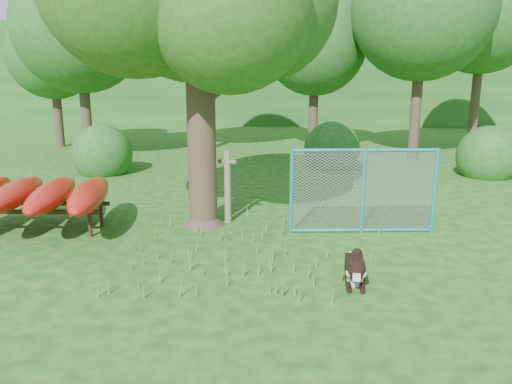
{
  "coord_description": "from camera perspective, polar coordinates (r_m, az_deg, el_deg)",
  "views": [
    {
      "loc": [
        0.88,
        -7.04,
        2.95
      ],
      "look_at": [
        0.2,
        1.2,
        1.0
      ],
      "focal_mm": 35.0,
      "sensor_mm": 36.0,
      "label": 1
    }
  ],
  "objects": [
    {
      "name": "fence_section",
      "position": [
        9.59,
        12.15,
        0.11
      ],
      "size": [
        2.77,
        0.36,
        2.71
      ],
      "rotation": [
        0.0,
        0.0,
        0.1
      ],
      "color": "#27A0B6",
      "rests_on": "ground"
    },
    {
      "name": "wooden_post",
      "position": [
        10.08,
        -3.27,
        0.85
      ],
      "size": [
        0.4,
        0.21,
        1.48
      ],
      "rotation": [
        0.0,
        0.0,
        -0.34
      ],
      "color": "#675F4D",
      "rests_on": "ground"
    },
    {
      "name": "kayak_rack",
      "position": [
        10.4,
        -24.17,
        -0.29
      ],
      "size": [
        3.28,
        2.91,
        0.94
      ],
      "rotation": [
        0.0,
        0.0,
        0.06
      ],
      "color": "black",
      "rests_on": "ground"
    },
    {
      "name": "bg_tree_a",
      "position": [
        18.63,
        -19.54,
        17.29
      ],
      "size": [
        4.4,
        4.4,
        6.7
      ],
      "color": "#392B1F",
      "rests_on": "ground"
    },
    {
      "name": "husky_dog",
      "position": [
        7.48,
        11.26,
        -8.71
      ],
      "size": [
        0.34,
        1.17,
        0.52
      ],
      "rotation": [
        0.0,
        0.0,
        -0.07
      ],
      "color": "black",
      "rests_on": "ground"
    },
    {
      "name": "bg_tree_c",
      "position": [
        20.08,
        6.77,
        16.51
      ],
      "size": [
        4.0,
        4.0,
        6.12
      ],
      "color": "#392B1F",
      "rests_on": "ground"
    },
    {
      "name": "shrub_right",
      "position": [
        16.32,
        24.79,
        1.63
      ],
      "size": [
        1.8,
        1.8,
        1.8
      ],
      "primitive_type": "sphere",
      "color": "#1B521A",
      "rests_on": "ground"
    },
    {
      "name": "wooded_hillside",
      "position": [
        35.05,
        3.39,
        13.35
      ],
      "size": [
        80.0,
        12.0,
        6.0
      ],
      "primitive_type": "cube",
      "color": "#1B521A",
      "rests_on": "ground"
    },
    {
      "name": "bg_tree_b",
      "position": [
        19.61,
        -7.21,
        20.99
      ],
      "size": [
        5.2,
        5.2,
        8.22
      ],
      "color": "#392B1F",
      "rests_on": "ground"
    },
    {
      "name": "ground",
      "position": [
        7.68,
        -2.26,
        -9.32
      ],
      "size": [
        80.0,
        80.0,
        0.0
      ],
      "primitive_type": "plane",
      "color": "#16490E",
      "rests_on": "ground"
    },
    {
      "name": "wildflower_clump",
      "position": [
        8.07,
        10.43,
        -7.01
      ],
      "size": [
        0.1,
        0.11,
        0.23
      ],
      "rotation": [
        0.0,
        0.0,
        -0.27
      ],
      "color": "#558E2E",
      "rests_on": "ground"
    },
    {
      "name": "bg_tree_d",
      "position": [
        18.62,
        18.55,
        19.22
      ],
      "size": [
        4.8,
        4.8,
        7.5
      ],
      "color": "#392B1F",
      "rests_on": "ground"
    },
    {
      "name": "shrub_mid",
      "position": [
        16.34,
        8.59,
        2.74
      ],
      "size": [
        1.8,
        1.8,
        1.8
      ],
      "primitive_type": "sphere",
      "color": "#1B521A",
      "rests_on": "ground"
    },
    {
      "name": "bg_tree_e",
      "position": [
        22.32,
        24.58,
        18.02
      ],
      "size": [
        4.6,
        4.6,
        7.55
      ],
      "color": "#392B1F",
      "rests_on": "ground"
    },
    {
      "name": "shrub_left",
      "position": [
        15.96,
        -17.0,
        2.05
      ],
      "size": [
        1.8,
        1.8,
        1.8
      ],
      "primitive_type": "sphere",
      "color": "#1B521A",
      "rests_on": "ground"
    },
    {
      "name": "bg_tree_f",
      "position": [
        22.35,
        -22.23,
        14.34
      ],
      "size": [
        3.6,
        3.6,
        5.55
      ],
      "color": "#392B1F",
      "rests_on": "ground"
    }
  ]
}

